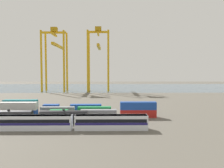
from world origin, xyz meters
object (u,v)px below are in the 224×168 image
Objects in this scene: freight_tank_row at (9,117)px; gantry_crane_west at (56,53)px; shipping_container_4 at (59,114)px; passenger_train at (35,122)px; gantry_crane_central at (98,53)px; shipping_container_16 at (86,108)px; shipping_container_11 at (58,110)px; shipping_container_15 at (51,108)px; shipping_container_5 at (99,113)px; shipping_container_14 at (16,108)px.

gantry_crane_west is at bearing 96.43° from freight_tank_row.
passenger_train is at bearing -99.66° from shipping_container_4.
gantry_crane_central is at bearing -1.92° from gantry_crane_west.
shipping_container_16 is 0.24× the size of gantry_crane_central.
shipping_container_11 is 7.28m from shipping_container_15.
gantry_crane_west is at bearing 110.72° from shipping_container_5.
freight_tank_row is 3.84× the size of shipping_container_11.
gantry_crane_west is (-23.65, 96.53, 29.08)m from shipping_container_11.
gantry_crane_central is (21.66, 109.83, 27.94)m from freight_tank_row.
shipping_container_15 is (-3.10, 27.79, -0.84)m from passenger_train.
passenger_train is 123.65m from gantry_crane_west.
gantry_crane_west reaches higher than shipping_container_14.
shipping_container_15 is at bearing 180.00° from shipping_container_16.
gantry_crane_central is at bearing 83.71° from shipping_container_11.
shipping_container_14 is at bearing 107.33° from freight_tank_row.
gantry_crane_central is (10.52, 95.38, 28.64)m from shipping_container_11.
shipping_container_14 is at bearing 147.72° from shipping_container_4.
passenger_train is 9.85× the size of shipping_container_4.
shipping_container_11 is (-15.17, 6.11, 0.00)m from shipping_container_5.
freight_tank_row is 0.93× the size of gantry_crane_central.
shipping_container_5 is at bearing -21.95° from shipping_container_11.
freight_tank_row is at bearing -83.57° from gantry_crane_west.
shipping_container_5 is at bearing -65.71° from shipping_container_16.
gantry_crane_west is (-19.70, 90.41, 29.08)m from shipping_container_15.
shipping_container_5 is at bearing -69.28° from gantry_crane_west.
shipping_container_4 and shipping_container_14 have the same top height.
shipping_container_4 is 0.12× the size of gantry_crane_central.
freight_tank_row reaches higher than passenger_train.
shipping_container_4 and shipping_container_15 have the same top height.
gantry_crane_central is (34.17, -1.14, -0.44)m from gantry_crane_west.
gantry_crane_west is at bearing 93.86° from shipping_container_14.
shipping_container_16 is at bearing -90.56° from gantry_crane_central.
passenger_train is 4.92× the size of shipping_container_14.
shipping_container_4 is 6.37m from shipping_container_11.
shipping_container_15 is at bearing 122.89° from shipping_container_11.
shipping_container_14 is at bearing -86.14° from gantry_crane_west.
shipping_container_16 is at bearing -69.78° from gantry_crane_west.
shipping_container_5 is at bearing 0.00° from shipping_container_4.
shipping_container_11 is 0.24× the size of gantry_crane_central.
passenger_train is at bearing -92.25° from shipping_container_11.
passenger_train is 32.44m from shipping_container_14.
shipping_container_11 and shipping_container_14 have the same top height.
freight_tank_row is 29.25m from shipping_container_16.
shipping_container_14 is 2.00× the size of shipping_container_15.
gantry_crane_central reaches higher than shipping_container_11.
freight_tank_row is 115.38m from gantry_crane_central.
shipping_container_5 and shipping_container_11 have the same top height.
shipping_container_4 is at bearing 180.00° from shipping_container_5.
shipping_container_15 is 0.12× the size of gantry_crane_central.
shipping_container_11 is at bearing -96.29° from gantry_crane_central.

